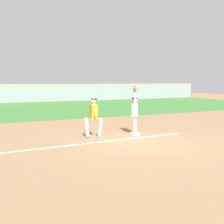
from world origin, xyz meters
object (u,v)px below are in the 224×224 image
(baseball, at_px, (127,93))
(parked_car_green, at_px, (10,96))
(fielder, at_px, (135,110))
(first_base, at_px, (135,134))
(parked_car_silver, at_px, (63,95))
(runner, at_px, (93,115))
(parked_car_black, at_px, (105,94))

(baseball, distance_m, parked_car_green, 25.37)
(fielder, bearing_deg, first_base, 28.63)
(baseball, xyz_separation_m, parked_car_silver, (2.93, 24.47, -1.25))
(parked_car_silver, bearing_deg, first_base, -100.09)
(first_base, distance_m, runner, 2.17)
(runner, bearing_deg, parked_car_silver, 84.26)
(parked_car_silver, bearing_deg, parked_car_black, -2.07)
(runner, xyz_separation_m, parked_car_silver, (4.62, 24.51, -0.32))
(first_base, bearing_deg, parked_car_black, 70.24)
(first_base, bearing_deg, runner, 172.59)
(parked_car_green, relative_size, parked_car_black, 1.00)
(baseball, height_order, parked_car_silver, baseball)
(baseball, xyz_separation_m, parked_car_black, (9.21, 24.67, -1.25))
(first_base, xyz_separation_m, parked_car_black, (8.97, 24.96, 0.63))
(baseball, bearing_deg, parked_car_green, 98.46)
(fielder, xyz_separation_m, parked_car_silver, (2.68, 24.76, -0.45))
(first_base, distance_m, parked_car_green, 25.67)
(first_base, xyz_separation_m, parked_car_green, (-3.97, 25.36, 0.63))
(fielder, relative_size, baseball, 30.81)
(runner, bearing_deg, parked_car_black, 71.13)
(parked_car_silver, bearing_deg, parked_car_green, 170.98)
(runner, xyz_separation_m, parked_car_black, (10.90, 24.71, -0.32))
(baseball, bearing_deg, runner, -178.53)
(parked_car_silver, distance_m, parked_car_black, 6.29)
(parked_car_silver, bearing_deg, fielder, -100.08)
(runner, distance_m, parked_car_black, 27.01)
(fielder, distance_m, parked_car_green, 25.67)
(parked_car_green, height_order, parked_car_silver, same)
(first_base, height_order, parked_car_black, parked_car_black)
(first_base, distance_m, parked_car_black, 26.53)
(first_base, height_order, parked_car_silver, parked_car_silver)
(fielder, xyz_separation_m, parked_car_black, (8.96, 24.96, -0.45))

